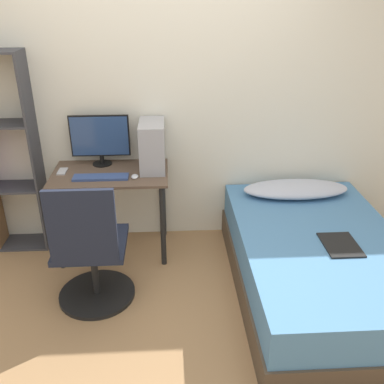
% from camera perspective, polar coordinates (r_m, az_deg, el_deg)
% --- Properties ---
extents(ground_plane, '(14.00, 14.00, 0.00)m').
position_cam_1_polar(ground_plane, '(3.03, -3.62, -18.72)').
color(ground_plane, '#9E754C').
extents(wall_back, '(8.00, 0.05, 2.50)m').
position_cam_1_polar(wall_back, '(3.68, -4.18, 11.91)').
color(wall_back, silver).
rests_on(wall_back, ground_plane).
extents(desk, '(0.95, 0.58, 0.75)m').
position_cam_1_polar(desk, '(3.62, -10.71, 0.68)').
color(desk, brown).
rests_on(desk, ground_plane).
extents(office_chair, '(0.57, 0.57, 1.00)m').
position_cam_1_polar(office_chair, '(3.15, -13.29, -8.62)').
color(office_chair, black).
rests_on(office_chair, ground_plane).
extents(bed, '(1.19, 1.91, 0.49)m').
position_cam_1_polar(bed, '(3.38, 16.33, -9.30)').
color(bed, '#4C3D2D').
rests_on(bed, ground_plane).
extents(pillow, '(0.91, 0.36, 0.11)m').
position_cam_1_polar(pillow, '(3.81, 13.65, 0.39)').
color(pillow, '#B2B7C6').
rests_on(pillow, bed).
extents(magazine, '(0.24, 0.32, 0.01)m').
position_cam_1_polar(magazine, '(3.19, 19.19, -6.66)').
color(magazine, black).
rests_on(magazine, bed).
extents(monitor, '(0.49, 0.16, 0.43)m').
position_cam_1_polar(monitor, '(3.68, -12.17, 7.04)').
color(monitor, black).
rests_on(monitor, desk).
extents(keyboard, '(0.44, 0.12, 0.02)m').
position_cam_1_polar(keyboard, '(3.47, -12.06, 1.94)').
color(keyboard, '#33477A').
rests_on(keyboard, desk).
extents(pc_tower, '(0.20, 0.39, 0.40)m').
position_cam_1_polar(pc_tower, '(3.54, -5.32, 6.17)').
color(pc_tower, '#99999E').
rests_on(pc_tower, desk).
extents(mouse, '(0.06, 0.09, 0.02)m').
position_cam_1_polar(mouse, '(3.44, -7.65, 2.07)').
color(mouse, silver).
rests_on(mouse, desk).
extents(phone, '(0.07, 0.14, 0.01)m').
position_cam_1_polar(phone, '(3.67, -16.90, 2.66)').
color(phone, '#B7B7BC').
rests_on(phone, desk).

